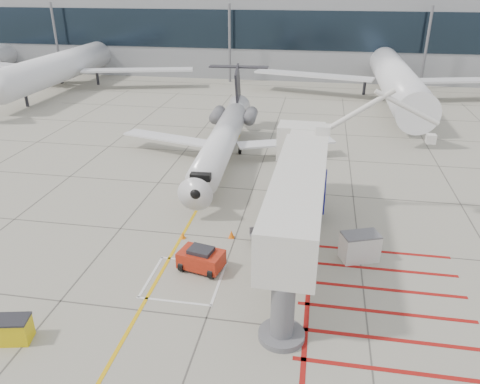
% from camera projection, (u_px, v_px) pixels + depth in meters
% --- Properties ---
extents(ground_plane, '(260.00, 260.00, 0.00)m').
position_uv_depth(ground_plane, '(222.00, 273.00, 27.24)').
color(ground_plane, gray).
rests_on(ground_plane, ground).
extents(regional_jet, '(22.51, 27.81, 7.04)m').
position_uv_depth(regional_jet, '(218.00, 133.00, 40.20)').
color(regional_jet, silver).
rests_on(regional_jet, ground_plane).
extents(jet_bridge, '(9.65, 19.55, 7.73)m').
position_uv_depth(jet_bridge, '(297.00, 205.00, 26.68)').
color(jet_bridge, silver).
rests_on(jet_bridge, ground_plane).
extents(pushback_tug, '(2.82, 2.10, 1.48)m').
position_uv_depth(pushback_tug, '(201.00, 258.00, 27.36)').
color(pushback_tug, '#AB2310').
rests_on(pushback_tug, ground_plane).
extents(spill_bin, '(1.66, 1.28, 1.29)m').
position_uv_depth(spill_bin, '(14.00, 330.00, 21.95)').
color(spill_bin, gold).
rests_on(spill_bin, ground_plane).
extents(baggage_cart, '(1.88, 1.54, 1.03)m').
position_uv_depth(baggage_cart, '(263.00, 236.00, 30.16)').
color(baggage_cart, '#5A5A5F').
rests_on(baggage_cart, ground_plane).
extents(ground_power_unit, '(2.51, 1.99, 1.74)m').
position_uv_depth(ground_power_unit, '(360.00, 247.00, 28.28)').
color(ground_power_unit, silver).
rests_on(ground_power_unit, ground_plane).
extents(cone_nose, '(0.35, 0.35, 0.48)m').
position_uv_depth(cone_nose, '(183.00, 235.00, 30.79)').
color(cone_nose, orange).
rests_on(cone_nose, ground_plane).
extents(cone_side, '(0.38, 0.38, 0.53)m').
position_uv_depth(cone_side, '(231.00, 234.00, 30.87)').
color(cone_side, orange).
rests_on(cone_side, ground_plane).
extents(terminal_building, '(180.00, 28.00, 14.00)m').
position_uv_depth(terminal_building, '(354.00, 29.00, 85.41)').
color(terminal_building, gray).
rests_on(terminal_building, ground_plane).
extents(terminal_glass_band, '(180.00, 0.10, 6.00)m').
position_uv_depth(terminal_glass_band, '(358.00, 32.00, 72.42)').
color(terminal_glass_band, black).
rests_on(terminal_glass_band, ground_plane).
extents(bg_aircraft_b, '(37.73, 41.92, 12.58)m').
position_uv_depth(bg_aircraft_b, '(68.00, 45.00, 70.98)').
color(bg_aircraft_b, silver).
rests_on(bg_aircraft_b, ground_plane).
extents(bg_aircraft_c, '(38.81, 43.12, 12.94)m').
position_uv_depth(bg_aircraft_c, '(394.00, 52.00, 63.48)').
color(bg_aircraft_c, silver).
rests_on(bg_aircraft_c, ground_plane).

